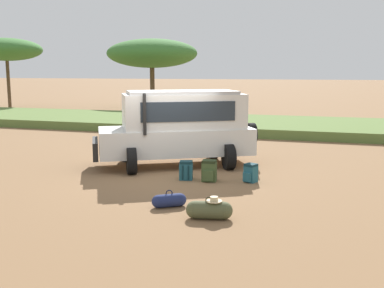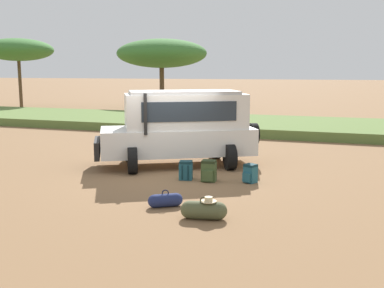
# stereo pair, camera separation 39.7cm
# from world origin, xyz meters

# --- Properties ---
(ground_plane) EXTENTS (320.00, 320.00, 0.00)m
(ground_plane) POSITION_xyz_m (0.00, 0.00, 0.00)
(ground_plane) COLOR olive
(grass_bank) EXTENTS (120.00, 7.00, 0.44)m
(grass_bank) POSITION_xyz_m (0.00, 11.34, 0.22)
(grass_bank) COLOR #5B7538
(grass_bank) RESTS_ON ground_plane
(safari_vehicle) EXTENTS (5.30, 4.09, 2.44)m
(safari_vehicle) POSITION_xyz_m (-0.14, 1.25, 1.29)
(safari_vehicle) COLOR silver
(safari_vehicle) RESTS_ON ground_plane
(backpack_beside_front_wheel) EXTENTS (0.40, 0.44, 0.52)m
(backpack_beside_front_wheel) POSITION_xyz_m (2.52, -0.31, 0.25)
(backpack_beside_front_wheel) COLOR #235B6B
(backpack_beside_front_wheel) RESTS_ON ground_plane
(backpack_cluster_center) EXTENTS (0.43, 0.46, 0.60)m
(backpack_cluster_center) POSITION_xyz_m (1.40, -0.56, 0.29)
(backpack_cluster_center) COLOR #42562D
(backpack_cluster_center) RESTS_ON ground_plane
(backpack_near_rear_wheel) EXTENTS (0.42, 0.45, 0.54)m
(backpack_near_rear_wheel) POSITION_xyz_m (0.72, -0.57, 0.26)
(backpack_near_rear_wheel) COLOR #235B6B
(backpack_near_rear_wheel) RESTS_ON ground_plane
(duffel_bag_low_black_case) EXTENTS (0.97, 0.49, 0.48)m
(duffel_bag_low_black_case) POSITION_xyz_m (2.27, -3.71, 0.19)
(duffel_bag_low_black_case) COLOR #4C5133
(duffel_bag_low_black_case) RESTS_ON ground_plane
(duffel_bag_soft_canvas) EXTENTS (0.72, 0.59, 0.40)m
(duffel_bag_soft_canvas) POSITION_xyz_m (1.18, -3.18, 0.15)
(duffel_bag_soft_canvas) COLOR navy
(duffel_bag_soft_canvas) RESTS_ON ground_plane
(acacia_tree_far_left) EXTENTS (5.64, 5.90, 5.74)m
(acacia_tree_far_left) POSITION_xyz_m (-21.18, 18.63, 4.80)
(acacia_tree_far_left) COLOR brown
(acacia_tree_far_left) RESTS_ON ground_plane
(acacia_tree_left_mid) EXTENTS (7.64, 6.78, 5.72)m
(acacia_tree_left_mid) POSITION_xyz_m (-10.06, 22.81, 4.52)
(acacia_tree_left_mid) COLOR brown
(acacia_tree_left_mid) RESTS_ON ground_plane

